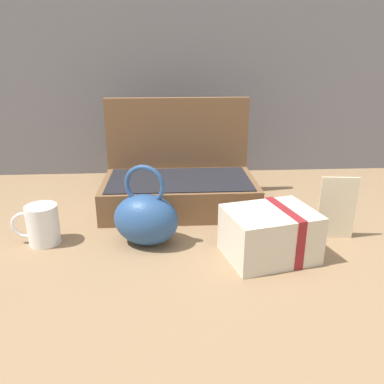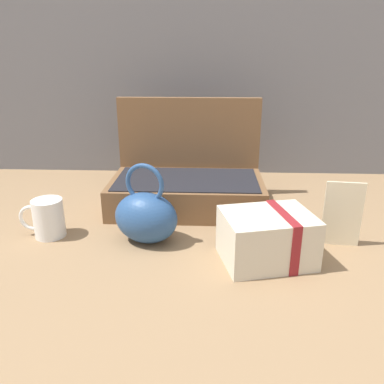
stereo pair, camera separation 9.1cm
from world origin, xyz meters
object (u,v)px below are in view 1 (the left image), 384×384
Objects in this scene: cream_toiletry_bag at (271,234)px; coffee_mug at (42,225)px; info_card_left at (337,208)px; teal_pouch_handbag at (146,218)px; open_suitcase at (179,182)px.

cream_toiletry_bag is 0.54m from coffee_mug.
teal_pouch_handbag is at bearing -173.09° from info_card_left.
teal_pouch_handbag is 1.25× the size of info_card_left.
cream_toiletry_bag is at bearing -15.59° from teal_pouch_handbag.
info_card_left reaches higher than coffee_mug.
open_suitcase is at bearing 70.74° from teal_pouch_handbag.
open_suitcase is 2.00× the size of cream_toiletry_bag.
open_suitcase reaches higher than info_card_left.
coffee_mug is (-0.25, 0.02, -0.02)m from teal_pouch_handbag.
coffee_mug is at bearing -145.69° from open_suitcase.
cream_toiletry_bag is (0.28, -0.08, -0.01)m from teal_pouch_handbag.
teal_pouch_handbag is 0.46m from info_card_left.
cream_toiletry_bag is (0.19, -0.32, -0.02)m from open_suitcase.
teal_pouch_handbag is (-0.09, -0.25, -0.01)m from open_suitcase.
cream_toiletry_bag is 1.94× the size of coffee_mug.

